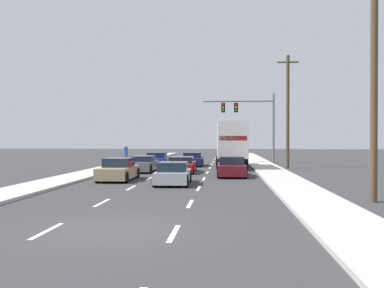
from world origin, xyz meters
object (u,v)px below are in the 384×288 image
(car_tan, at_px, (119,170))
(pedestrian_near_corner, at_px, (126,154))
(car_navy, at_px, (193,160))
(utility_pole_mid, at_px, (288,110))
(car_silver, at_px, (173,174))
(utility_pole_near, at_px, (374,81))
(car_maroon, at_px, (231,167))
(box_truck, at_px, (231,143))
(car_blue, at_px, (157,159))
(car_gray, at_px, (143,164))
(car_red, at_px, (182,165))
(traffic_signal_mast, at_px, (245,113))

(car_tan, relative_size, pedestrian_near_corner, 2.38)
(car_navy, relative_size, utility_pole_mid, 0.47)
(car_silver, xyz_separation_m, utility_pole_near, (8.58, -5.85, 4.13))
(car_maroon, distance_m, utility_pole_mid, 10.34)
(car_silver, xyz_separation_m, box_truck, (3.31, 13.24, 1.60))
(car_maroon, relative_size, utility_pole_near, 0.51)
(car_blue, height_order, car_gray, car_blue)
(car_navy, distance_m, car_red, 7.51)
(car_blue, height_order, car_silver, car_blue)
(car_maroon, bearing_deg, pedestrian_near_corner, 132.86)
(car_tan, relative_size, utility_pole_near, 0.47)
(car_gray, height_order, pedestrian_near_corner, pedestrian_near_corner)
(box_truck, bearing_deg, car_blue, 154.41)
(car_gray, height_order, car_silver, car_silver)
(car_gray, relative_size, traffic_signal_mast, 0.59)
(car_gray, distance_m, utility_pole_near, 19.04)
(car_gray, relative_size, car_maroon, 0.92)
(car_blue, bearing_deg, traffic_signal_mast, 25.98)
(car_gray, relative_size, utility_pole_mid, 0.45)
(car_blue, height_order, car_navy, car_navy)
(car_red, xyz_separation_m, utility_pole_near, (8.93, -14.02, 4.14))
(utility_pole_near, height_order, utility_pole_mid, utility_pole_mid)
(car_blue, bearing_deg, box_truck, -25.59)
(box_truck, distance_m, utility_pole_mid, 5.51)
(car_tan, xyz_separation_m, traffic_signal_mast, (8.34, 18.62, 4.52))
(box_truck, xyz_separation_m, pedestrian_near_corner, (-9.70, 2.41, -1.11))
(car_tan, relative_size, car_maroon, 0.93)
(car_maroon, xyz_separation_m, traffic_signal_mast, (1.59, 15.33, 4.51))
(car_silver, distance_m, car_maroon, 6.18)
(car_silver, relative_size, box_truck, 0.48)
(car_tan, xyz_separation_m, car_navy, (3.36, 13.70, -0.03))
(car_navy, height_order, car_silver, car_navy)
(car_navy, bearing_deg, utility_pole_mid, -15.96)
(car_red, height_order, box_truck, box_truck)
(car_navy, relative_size, traffic_signal_mast, 0.61)
(traffic_signal_mast, bearing_deg, box_truck, -101.50)
(car_red, relative_size, utility_pole_mid, 0.49)
(box_truck, bearing_deg, pedestrian_near_corner, 166.08)
(car_blue, relative_size, car_maroon, 0.95)
(utility_pole_near, bearing_deg, car_maroon, 115.73)
(car_red, xyz_separation_m, box_truck, (3.66, 5.06, 1.60))
(car_tan, relative_size, car_silver, 1.05)
(car_gray, distance_m, box_truck, 8.39)
(car_navy, distance_m, pedestrian_near_corner, 6.25)
(car_blue, bearing_deg, pedestrian_near_corner, -162.67)
(car_red, relative_size, car_maroon, 1.00)
(car_blue, height_order, traffic_signal_mast, traffic_signal_mast)
(car_blue, height_order, car_tan, car_tan)
(utility_pole_near, height_order, pedestrian_near_corner, utility_pole_near)
(car_silver, height_order, car_maroon, car_maroon)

